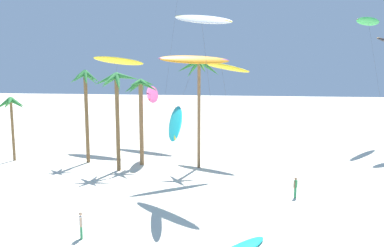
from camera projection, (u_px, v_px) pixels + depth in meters
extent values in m
cylinder|color=brown|center=(13.00, 130.00, 40.97)|extent=(0.29, 0.29, 6.79)
cone|color=#287533|center=(17.00, 104.00, 40.36)|extent=(1.99, 0.72, 1.45)
cone|color=#287533|center=(17.00, 103.00, 41.33)|extent=(1.06, 2.04, 1.40)
cone|color=#287533|center=(7.00, 104.00, 41.06)|extent=(1.93, 1.40, 1.56)
cone|color=#287533|center=(3.00, 104.00, 40.13)|extent=(1.77, 1.73, 1.52)
cone|color=#287533|center=(10.00, 102.00, 39.65)|extent=(1.44, 2.03, 0.96)
cylinder|color=brown|center=(87.00, 118.00, 39.86)|extent=(0.38, 0.38, 9.68)
cone|color=#33843D|center=(92.00, 77.00, 39.15)|extent=(1.89, 0.59, 1.51)
cone|color=#33843D|center=(91.00, 78.00, 39.84)|extent=(1.32, 1.84, 1.66)
cone|color=#33843D|center=(86.00, 76.00, 40.07)|extent=(1.22, 2.00, 1.35)
cone|color=#33843D|center=(80.00, 75.00, 39.81)|extent=(1.98, 1.48, 1.04)
cone|color=#33843D|center=(78.00, 78.00, 38.97)|extent=(1.86, 1.48, 1.55)
cone|color=#33843D|center=(80.00, 77.00, 38.54)|extent=(1.10, 1.99, 1.42)
cone|color=#33843D|center=(86.00, 78.00, 38.64)|extent=(1.36, 1.81, 1.68)
cylinder|color=olive|center=(141.00, 124.00, 38.96)|extent=(0.44, 0.44, 8.76)
cone|color=#287533|center=(149.00, 86.00, 38.28)|extent=(2.01, 0.56, 1.44)
cone|color=#287533|center=(147.00, 83.00, 39.14)|extent=(1.50, 2.07, 0.96)
cone|color=#287533|center=(142.00, 86.00, 39.27)|extent=(0.76, 2.04, 1.50)
cone|color=#287533|center=(135.00, 87.00, 38.83)|extent=(1.99, 1.18, 1.66)
cone|color=#287533|center=(133.00, 87.00, 38.16)|extent=(1.99, 1.45, 1.56)
cone|color=#287533|center=(135.00, 83.00, 37.51)|extent=(1.07, 2.13, 0.92)
cone|color=#287533|center=(144.00, 83.00, 37.55)|extent=(1.76, 1.93, 0.90)
cylinder|color=brown|center=(118.00, 124.00, 36.59)|extent=(0.39, 0.39, 9.42)
cone|color=#33843D|center=(128.00, 77.00, 35.80)|extent=(2.38, 0.60, 0.96)
cone|color=#33843D|center=(126.00, 77.00, 36.73)|extent=(1.90, 2.22, 0.99)
cone|color=#33843D|center=(118.00, 80.00, 37.03)|extent=(1.00, 2.37, 1.56)
cone|color=#33843D|center=(109.00, 81.00, 36.51)|extent=(2.30, 1.31, 1.73)
cone|color=#33843D|center=(105.00, 80.00, 35.62)|extent=(2.29, 1.70, 1.43)
cone|color=#33843D|center=(109.00, 80.00, 35.08)|extent=(1.26, 2.40, 1.44)
cone|color=#33843D|center=(118.00, 83.00, 35.21)|extent=(1.56, 2.14, 1.89)
cylinder|color=olive|center=(199.00, 115.00, 37.56)|extent=(0.32, 0.32, 10.87)
cone|color=#287533|center=(209.00, 68.00, 36.92)|extent=(2.35, 0.96, 1.91)
cone|color=#287533|center=(203.00, 63.00, 37.96)|extent=(0.97, 2.56, 1.00)
cone|color=#287533|center=(193.00, 69.00, 37.59)|extent=(2.03, 1.79, 2.08)
cone|color=#287533|center=(189.00, 66.00, 36.60)|extent=(2.43, 1.54, 1.63)
cone|color=#287533|center=(202.00, 66.00, 35.87)|extent=(1.50, 2.42, 1.67)
ellipsoid|color=orange|center=(196.00, 60.00, 34.43)|extent=(6.55, 5.49, 1.07)
ellipsoid|color=purple|center=(196.00, 59.00, 34.43)|extent=(6.21, 5.00, 0.49)
cylinder|color=#4C4C51|center=(174.00, 121.00, 33.68)|extent=(3.38, 3.67, 10.76)
ellipsoid|color=green|center=(369.00, 21.00, 49.04)|extent=(5.46, 7.54, 1.56)
ellipsoid|color=red|center=(369.00, 21.00, 49.03)|extent=(5.06, 7.32, 0.84)
cylinder|color=#4C4C51|center=(378.00, 85.00, 47.36)|extent=(1.81, 5.45, 16.19)
cylinder|color=#4C4C51|center=(169.00, 63.00, 50.16)|extent=(1.31, 7.60, 21.87)
ellipsoid|color=yellow|center=(118.00, 61.00, 46.43)|extent=(7.67, 3.66, 1.83)
ellipsoid|color=blue|center=(118.00, 60.00, 46.42)|extent=(7.57, 2.72, 1.20)
cylinder|color=#4C4C51|center=(112.00, 106.00, 45.99)|extent=(0.72, 2.59, 11.01)
ellipsoid|color=#EA5193|center=(153.00, 94.00, 40.90)|extent=(2.01, 5.76, 2.51)
ellipsoid|color=red|center=(153.00, 94.00, 40.90)|extent=(1.29, 5.60, 1.55)
cylinder|color=#4C4C51|center=(155.00, 130.00, 39.56)|extent=(1.39, 3.58, 7.22)
ellipsoid|color=yellow|center=(222.00, 66.00, 40.54)|extent=(6.57, 4.50, 2.04)
ellipsoid|color=orange|center=(222.00, 66.00, 40.53)|extent=(6.39, 3.93, 1.61)
cylinder|color=#4C4C51|center=(229.00, 116.00, 39.49)|extent=(2.01, 3.29, 10.26)
ellipsoid|color=#19B2B7|center=(175.00, 122.00, 26.21)|extent=(2.44, 6.22, 2.66)
ellipsoid|color=yellow|center=(175.00, 122.00, 26.20)|extent=(1.74, 6.29, 1.91)
cylinder|color=#4C4C51|center=(188.00, 188.00, 21.49)|extent=(3.61, 9.96, 6.18)
ellipsoid|color=white|center=(201.00, 19.00, 29.97)|extent=(6.19, 5.72, 2.03)
ellipsoid|color=yellow|center=(201.00, 19.00, 29.97)|extent=(5.62, 5.14, 1.59)
cylinder|color=#4C4C51|center=(212.00, 109.00, 28.34)|extent=(2.36, 4.92, 13.84)
cylinder|color=#338E56|center=(81.00, 232.00, 21.84)|extent=(0.14, 0.14, 0.86)
cylinder|color=#338E56|center=(81.00, 231.00, 22.00)|extent=(0.14, 0.14, 0.86)
cube|color=white|center=(81.00, 220.00, 21.83)|extent=(0.31, 0.36, 0.53)
cylinder|color=tan|center=(81.00, 222.00, 21.63)|extent=(0.09, 0.09, 0.56)
cylinder|color=tan|center=(81.00, 220.00, 22.03)|extent=(0.09, 0.09, 0.56)
sphere|color=tan|center=(81.00, 214.00, 21.77)|extent=(0.21, 0.21, 0.21)
cylinder|color=#338E56|center=(296.00, 192.00, 29.13)|extent=(0.14, 0.14, 0.84)
cylinder|color=#338E56|center=(295.00, 193.00, 29.00)|extent=(0.14, 0.14, 0.84)
cube|color=#338C4C|center=(296.00, 184.00, 28.97)|extent=(0.32, 0.36, 0.55)
cylinder|color=#9E7051|center=(297.00, 184.00, 29.13)|extent=(0.09, 0.09, 0.56)
cylinder|color=#9E7051|center=(294.00, 185.00, 28.81)|extent=(0.09, 0.09, 0.56)
sphere|color=#9E7051|center=(296.00, 179.00, 28.91)|extent=(0.21, 0.21, 0.21)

